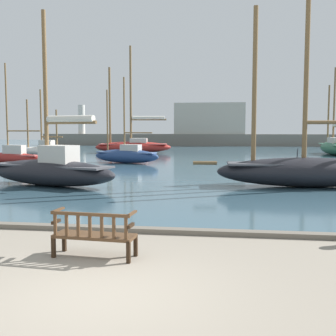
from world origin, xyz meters
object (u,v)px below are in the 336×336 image
Objects in this scene: park_bench at (94,234)px; sailboat_mid_port at (333,146)px; sailboat_mid_starboard at (10,156)px; sailboat_centre_channel at (126,155)px; sailboat_far_starboard at (133,144)px; sailboat_distant_harbor at (51,169)px; sailboat_nearest_port at (43,149)px; channel_buoy at (297,167)px; sailboat_nearest_starboard at (308,168)px.

sailboat_mid_port is at bearing 69.62° from park_bench.
sailboat_centre_channel is at bearing 12.81° from sailboat_mid_starboard.
sailboat_far_starboard is (-2.29, 12.44, 0.25)m from sailboat_centre_channel.
sailboat_mid_starboard is 12.73m from sailboat_distant_harbor.
park_bench is 0.22× the size of sailboat_distant_harbor.
sailboat_far_starboard is 1.44× the size of sailboat_distant_harbor.
sailboat_far_starboard is 19.31m from sailboat_mid_port.
sailboat_mid_port is at bearing 54.56° from sailboat_distant_harbor.
sailboat_centre_channel reaches higher than sailboat_nearest_port.
sailboat_mid_starboard is 8.46m from sailboat_nearest_port.
channel_buoy reaches higher than park_bench.
sailboat_nearest_starboard reaches higher than sailboat_mid_port.
sailboat_far_starboard reaches higher than park_bench.
sailboat_distant_harbor is (7.46, -10.32, 0.19)m from sailboat_mid_starboard.
sailboat_mid_starboard is at bearing -111.23° from sailboat_far_starboard.
sailboat_distant_harbor is 20.65m from sailboat_nearest_port.
sailboat_mid_port reaches higher than sailboat_distant_harbor.
sailboat_distant_harbor reaches higher than sailboat_nearest_port.
sailboat_mid_port is at bearing -0.36° from sailboat_far_starboard.
park_bench is 21.83m from sailboat_centre_channel.
channel_buoy is at bearing -23.97° from sailboat_centre_channel.
sailboat_nearest_starboard is at bearing 6.08° from sailboat_distant_harbor.
sailboat_mid_port is 26.83m from sailboat_nearest_port.
sailboat_mid_starboard is (-12.32, 19.58, 0.14)m from park_bench.
sailboat_distant_harbor is at bearing -147.48° from channel_buoy.
sailboat_far_starboard is at bearing 40.38° from sailboat_nearest_port.
park_bench is 17.70m from channel_buoy.
sailboat_mid_starboard reaches higher than sailboat_centre_channel.
sailboat_mid_starboard is at bearing 153.32° from sailboat_nearest_starboard.
sailboat_far_starboard is at bearing 179.64° from sailboat_mid_port.
sailboat_mid_port is 18.23m from channel_buoy.
sailboat_centre_channel is at bearing -79.56° from sailboat_far_starboard.
sailboat_centre_channel is 11.29m from sailboat_nearest_port.
sailboat_nearest_port is (-1.37, 8.35, 0.06)m from sailboat_mid_starboard.
sailboat_nearest_starboard is (5.93, 10.41, 0.42)m from park_bench.
sailboat_distant_harbor is at bearing -125.44° from sailboat_mid_port.
sailboat_far_starboard is (-12.73, 23.38, 0.04)m from sailboat_nearest_starboard.
sailboat_nearest_port is at bearing 116.11° from park_bench.
sailboat_far_starboard reaches higher than sailboat_mid_starboard.
sailboat_nearest_starboard is at bearing -26.68° from sailboat_mid_starboard.
sailboat_nearest_port is (-6.89, -5.86, -0.27)m from sailboat_far_starboard.
channel_buoy is at bearing -109.38° from sailboat_mid_port.
park_bench is 31.11m from sailboat_nearest_port.
sailboat_distant_harbor is 5.68× the size of channel_buoy.
park_bench is at bearing -119.67° from sailboat_nearest_starboard.
sailboat_mid_port is 6.29× the size of channel_buoy.
channel_buoy is (20.15, -11.45, -0.28)m from sailboat_nearest_port.
channel_buoy is at bearing -29.60° from sailboat_nearest_port.
park_bench is 0.24× the size of sailboat_mid_starboard.
sailboat_far_starboard reaches higher than sailboat_mid_port.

